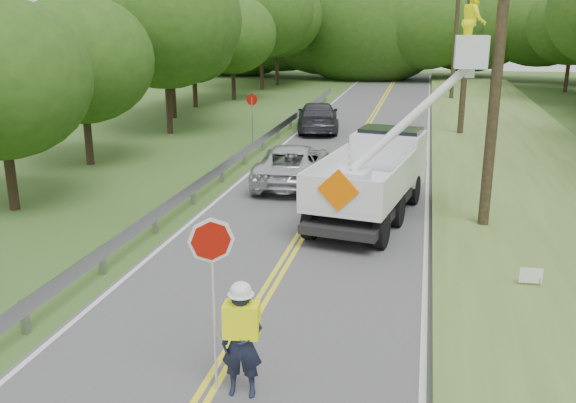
# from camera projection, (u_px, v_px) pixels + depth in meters

# --- Properties ---
(ground) EXTENTS (140.00, 140.00, 0.00)m
(ground) POSITION_uv_depth(u_px,v_px,m) (209.00, 388.00, 10.24)
(ground) COLOR #35541B
(ground) RESTS_ON ground
(road) EXTENTS (7.20, 96.00, 0.03)m
(road) POSITION_uv_depth(u_px,v_px,m) (334.00, 181.00, 23.35)
(road) COLOR #525355
(road) RESTS_ON ground
(guardrail) EXTENTS (0.18, 48.00, 0.77)m
(guardrail) POSITION_uv_depth(u_px,v_px,m) (239.00, 157.00, 24.88)
(guardrail) COLOR gray
(guardrail) RESTS_ON ground
(utility_poles) EXTENTS (1.60, 43.30, 10.00)m
(utility_poles) POSITION_uv_depth(u_px,v_px,m) (478.00, 36.00, 23.65)
(utility_poles) COLOR black
(utility_poles) RESTS_ON ground
(tall_grass_verge) EXTENTS (7.00, 96.00, 0.30)m
(tall_grass_verge) POSITION_uv_depth(u_px,v_px,m) (533.00, 188.00, 21.83)
(tall_grass_verge) COLOR #4B6D29
(tall_grass_verge) RESTS_ON ground
(treeline_left) EXTENTS (9.28, 55.42, 10.62)m
(treeline_left) POSITION_uv_depth(u_px,v_px,m) (213.00, 25.00, 40.33)
(treeline_left) COLOR #332319
(treeline_left) RESTS_ON ground
(treeline_horizon) EXTENTS (55.69, 14.69, 12.54)m
(treeline_horizon) POSITION_uv_depth(u_px,v_px,m) (377.00, 23.00, 61.90)
(treeline_horizon) COLOR #244A14
(treeline_horizon) RESTS_ON ground
(flagger) EXTENTS (1.13, 0.50, 2.97)m
(flagger) POSITION_uv_depth(u_px,v_px,m) (241.00, 335.00, 9.77)
(flagger) COLOR #191E33
(flagger) RESTS_ON road
(bucket_truck) EXTENTS (4.67, 7.03, 6.64)m
(bucket_truck) POSITION_uv_depth(u_px,v_px,m) (384.00, 164.00, 19.32)
(bucket_truck) COLOR black
(bucket_truck) RESTS_ON road
(suv_silver) EXTENTS (2.86, 5.47, 1.47)m
(suv_silver) POSITION_uv_depth(u_px,v_px,m) (293.00, 164.00, 22.78)
(suv_silver) COLOR silver
(suv_silver) RESTS_ON road
(suv_darkgrey) EXTENTS (3.09, 5.66, 1.55)m
(suv_darkgrey) POSITION_uv_depth(u_px,v_px,m) (318.00, 117.00, 33.59)
(suv_darkgrey) COLOR #35363D
(suv_darkgrey) RESTS_ON road
(stop_sign_permanent) EXTENTS (0.56, 0.06, 2.61)m
(stop_sign_permanent) POSITION_uv_depth(u_px,v_px,m) (252.00, 113.00, 28.51)
(stop_sign_permanent) COLOR gray
(stop_sign_permanent) RESTS_ON ground
(yard_sign) EXTENTS (0.48, 0.06, 0.70)m
(yard_sign) POSITION_uv_depth(u_px,v_px,m) (531.00, 277.00, 13.42)
(yard_sign) COLOR white
(yard_sign) RESTS_ON ground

